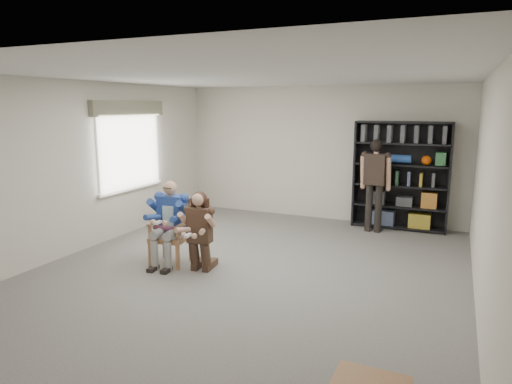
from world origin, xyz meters
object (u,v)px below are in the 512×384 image
at_px(standing_man, 375,186).
at_px(bookshelf, 401,176).
at_px(armchair, 170,232).
at_px(seated_man, 170,223).
at_px(kneeling_woman, 199,232).

bearing_deg(standing_man, bookshelf, 52.85).
height_order(armchair, bookshelf, bookshelf).
bearing_deg(seated_man, kneeling_woman, -18.16).
relative_size(bookshelf, standing_man, 1.19).
relative_size(kneeling_woman, standing_man, 0.67).
xyz_separation_m(kneeling_woman, bookshelf, (2.36, 3.68, 0.46)).
relative_size(armchair, bookshelf, 0.47).
xyz_separation_m(armchair, standing_man, (2.52, 3.11, 0.39)).
relative_size(seated_man, standing_man, 0.73).
height_order(seated_man, bookshelf, bookshelf).
height_order(kneeling_woman, standing_man, standing_man).
relative_size(kneeling_woman, bookshelf, 0.56).
distance_m(seated_man, standing_man, 4.01).
bearing_deg(kneeling_woman, bookshelf, 50.84).
bearing_deg(kneeling_woman, seated_man, 161.84).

